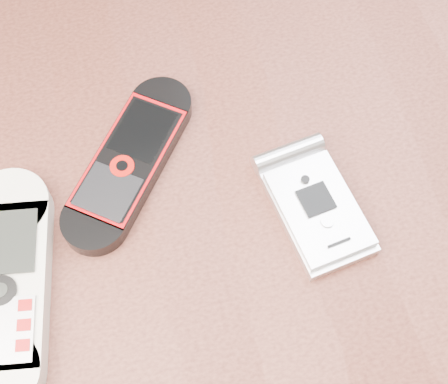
% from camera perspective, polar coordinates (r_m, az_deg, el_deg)
% --- Properties ---
extents(ground, '(4.00, 4.00, 0.00)m').
position_cam_1_polar(ground, '(1.19, -0.24, -16.74)').
color(ground, '#472B19').
rests_on(ground, ground).
extents(table, '(1.20, 0.80, 0.75)m').
position_cam_1_polar(table, '(0.57, -0.49, -5.37)').
color(table, black).
rests_on(table, ground).
extents(nokia_white, '(0.08, 0.18, 0.02)m').
position_cam_1_polar(nokia_white, '(0.46, -19.34, -8.07)').
color(nokia_white, beige).
rests_on(nokia_white, table).
extents(nokia_black_red, '(0.13, 0.16, 0.02)m').
position_cam_1_polar(nokia_black_red, '(0.48, -8.63, 2.83)').
color(nokia_black_red, black).
rests_on(nokia_black_red, table).
extents(motorola_razr, '(0.07, 0.12, 0.02)m').
position_cam_1_polar(motorola_razr, '(0.46, 8.45, -1.36)').
color(motorola_razr, silver).
rests_on(motorola_razr, table).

